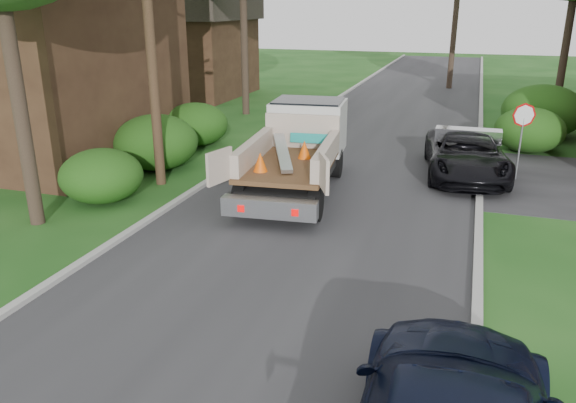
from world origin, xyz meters
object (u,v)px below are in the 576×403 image
(stop_sign, at_px, (523,125))
(house_left_near, at_px, (21,37))
(utility_pole, at_px, (148,12))
(house_left_far, at_px, (185,44))
(flatbed_truck, at_px, (301,142))
(black_pickup, at_px, (466,154))

(stop_sign, bearing_deg, house_left_near, -173.37)
(stop_sign, xyz_separation_m, utility_pole, (-10.68, -4.02, 3.40))
(utility_pole, xyz_separation_m, house_left_far, (-8.02, 17.02, -2.12))
(flatbed_truck, bearing_deg, house_left_far, 122.37)
(utility_pole, distance_m, house_left_far, 18.93)
(flatbed_truck, bearing_deg, utility_pole, -166.24)
(stop_sign, height_order, house_left_near, house_left_near)
(house_left_near, height_order, black_pickup, house_left_near)
(utility_pole, height_order, house_left_far, utility_pole)
(stop_sign, distance_m, utility_pole, 11.91)
(utility_pole, relative_size, black_pickup, 1.88)
(stop_sign, bearing_deg, house_left_far, 145.19)
(house_left_near, bearing_deg, flatbed_truck, -2.92)
(house_left_near, distance_m, house_left_far, 15.12)
(black_pickup, bearing_deg, flatbed_truck, -160.51)
(utility_pole, bearing_deg, black_pickup, 23.30)
(utility_pole, relative_size, house_left_far, 1.32)
(utility_pole, distance_m, flatbed_truck, 5.85)
(house_left_far, distance_m, black_pickup, 21.67)
(house_left_far, relative_size, black_pickup, 1.42)
(stop_sign, bearing_deg, flatbed_truck, -158.66)
(house_left_far, bearing_deg, stop_sign, -34.81)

